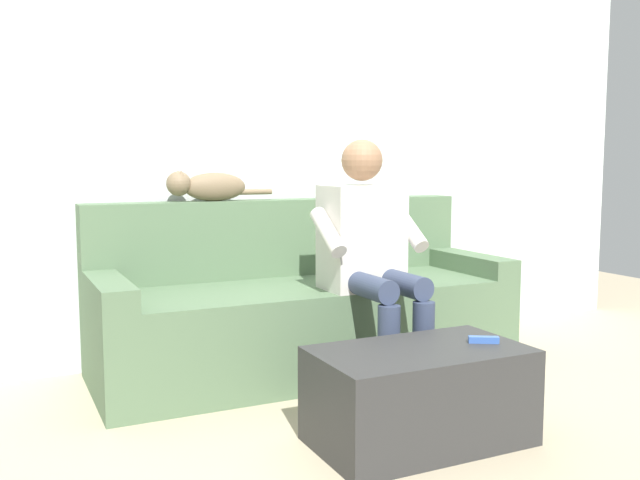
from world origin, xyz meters
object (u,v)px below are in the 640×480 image
object	(u,v)px
coffee_table	(419,396)
cat_on_backrest	(206,186)
remote_blue	(484,340)
person_solo_seated	(369,247)
couch	(303,311)

from	to	relation	value
coffee_table	cat_on_backrest	bearing A→B (deg)	-72.47
cat_on_backrest	remote_blue	xyz separation A→B (m)	(-0.70, 1.40, -0.57)
coffee_table	person_solo_seated	distance (m)	0.88
coffee_table	cat_on_backrest	distance (m)	1.62
coffee_table	person_solo_seated	bearing A→B (deg)	-104.06
couch	remote_blue	xyz separation A→B (m)	(-0.27, 1.13, 0.08)
remote_blue	couch	bearing A→B (deg)	-46.70
couch	remote_blue	size ratio (longest dim) A/B	18.24
couch	person_solo_seated	xyz separation A→B (m)	(-0.18, 0.38, 0.37)
couch	cat_on_backrest	bearing A→B (deg)	-31.64
couch	remote_blue	distance (m)	1.17
couch	person_solo_seated	world-z (taller)	person_solo_seated
cat_on_backrest	remote_blue	distance (m)	1.66
coffee_table	remote_blue	bearing A→B (deg)	172.16
remote_blue	coffee_table	bearing A→B (deg)	21.97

